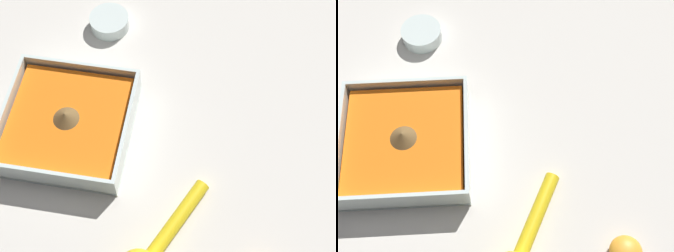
# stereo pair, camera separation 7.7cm
# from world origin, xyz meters

# --- Properties ---
(ground_plane) EXTENTS (4.00, 4.00, 0.00)m
(ground_plane) POSITION_xyz_m (0.00, 0.00, 0.00)
(ground_plane) COLOR beige
(square_dish) EXTENTS (0.21, 0.21, 0.06)m
(square_dish) POSITION_xyz_m (0.01, 0.02, 0.02)
(square_dish) COLOR silver
(square_dish) RESTS_ON ground_plane
(spice_bowl) EXTENTS (0.07, 0.07, 0.03)m
(spice_bowl) POSITION_xyz_m (0.24, 0.00, 0.01)
(spice_bowl) COLOR silver
(spice_bowl) RESTS_ON ground_plane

